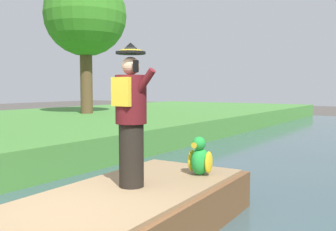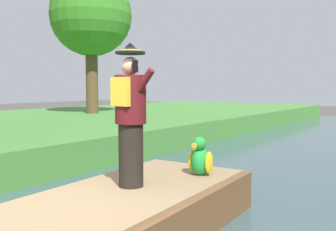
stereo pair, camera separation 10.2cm
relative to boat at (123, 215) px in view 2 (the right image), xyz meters
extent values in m
cube|color=brown|center=(0.00, 0.00, -0.02)|extent=(2.00, 4.28, 0.56)
cube|color=#997A56|center=(0.00, 0.00, 0.28)|extent=(1.84, 3.94, 0.05)
cylinder|color=black|center=(-0.07, 0.24, 0.72)|extent=(0.32, 0.32, 0.82)
cylinder|color=#561419|center=(-0.07, 0.24, 1.44)|extent=(0.40, 0.40, 0.62)
cube|color=gold|center=(-0.07, 0.05, 1.54)|extent=(0.28, 0.06, 0.36)
sphere|color=#DBA884|center=(-0.07, 0.24, 1.86)|extent=(0.23, 0.23, 0.23)
cylinder|color=black|center=(-0.07, 0.24, 2.03)|extent=(0.38, 0.38, 0.03)
cone|color=black|center=(-0.07, 0.24, 2.10)|extent=(0.26, 0.26, 0.12)
cylinder|color=gold|center=(-0.07, 0.24, 2.05)|extent=(0.29, 0.29, 0.02)
cylinder|color=#561419|center=(0.15, 0.20, 1.62)|extent=(0.38, 0.09, 0.43)
cube|color=black|center=(0.06, 0.18, 1.85)|extent=(0.03, 0.08, 0.15)
ellipsoid|color=green|center=(0.35, 1.31, 0.51)|extent=(0.26, 0.32, 0.40)
sphere|color=green|center=(0.35, 1.27, 0.78)|extent=(0.20, 0.20, 0.20)
cone|color=yellow|center=(0.35, 1.17, 0.77)|extent=(0.09, 0.09, 0.09)
ellipsoid|color=yellow|center=(0.21, 1.31, 0.51)|extent=(0.08, 0.20, 0.32)
ellipsoid|color=yellow|center=(0.49, 1.31, 0.51)|extent=(0.08, 0.20, 0.32)
cylinder|color=brown|center=(-9.49, 8.46, 1.99)|extent=(0.54, 0.54, 3.11)
sphere|color=#398024|center=(-9.49, 8.46, 4.82)|extent=(3.64, 3.64, 3.64)
camera|label=1|loc=(3.01, -3.46, 1.59)|focal=40.09mm
camera|label=2|loc=(3.09, -3.40, 1.59)|focal=40.09mm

